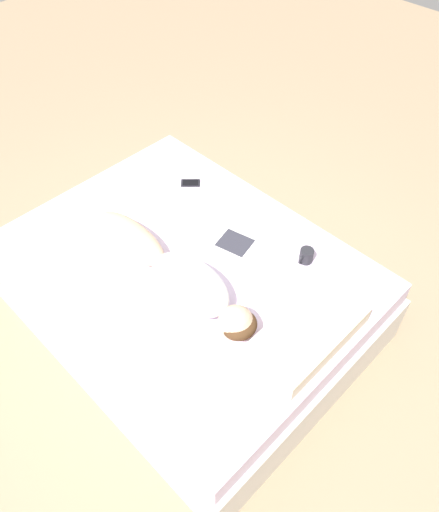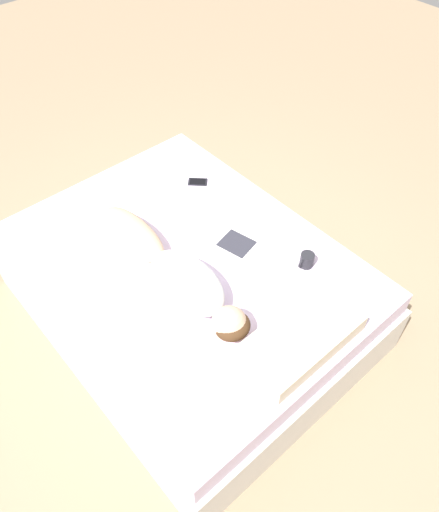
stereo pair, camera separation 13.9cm
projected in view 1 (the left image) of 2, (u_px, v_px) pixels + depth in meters
The scene contains 7 objects.
ground_plane at pixel (190, 314), 3.52m from camera, with size 12.00×12.00×0.00m, color #9E8466.
bed at pixel (188, 290), 3.31m from camera, with size 1.72×2.25×0.56m.
person at pixel (177, 274), 2.90m from camera, with size 0.32×1.33×0.22m.
open_magazine at pixel (245, 231), 3.28m from camera, with size 0.59×0.41×0.01m.
coffee_mug at pixel (306, 255), 3.07m from camera, with size 0.12×0.09×0.09m.
cell_phone at pixel (190, 183), 3.60m from camera, with size 0.15×0.15×0.01m.
pillow at pixel (308, 334), 2.67m from camera, with size 0.68×0.34×0.12m.
Camera 1 is at (1.31, 1.60, 2.88)m, focal length 35.00 mm.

